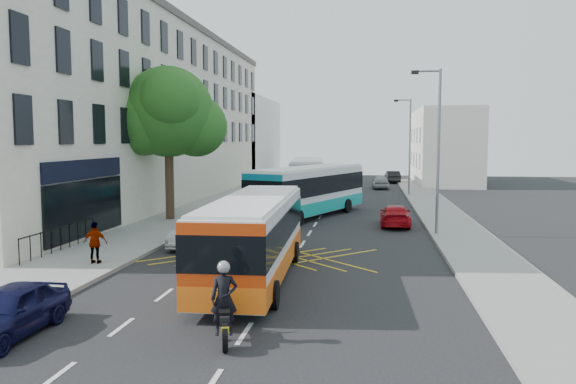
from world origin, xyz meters
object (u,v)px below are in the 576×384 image
at_px(lamp_near, 436,143).
at_px(bus_mid, 309,191).
at_px(bus_far, 307,177).
at_px(distant_car_grey, 321,179).
at_px(lamp_far, 409,141).
at_px(distant_car_silver, 380,182).
at_px(parked_car_silver, 190,233).
at_px(distant_car_dark, 392,177).
at_px(motorbike, 224,303).
at_px(red_hatchback, 395,215).
at_px(pedestrian_far, 95,243).
at_px(bus_near, 254,236).
at_px(parked_car_blue, 8,311).
at_px(street_tree, 168,113).

height_order(lamp_near, bus_mid, lamp_near).
xyz_separation_m(bus_far, distant_car_grey, (0.10, 11.62, -0.99)).
relative_size(lamp_far, distant_car_silver, 2.10).
height_order(parked_car_silver, distant_car_dark, distant_car_dark).
relative_size(bus_far, motorbike, 5.41).
bearing_deg(lamp_far, distant_car_silver, 106.99).
height_order(lamp_far, motorbike, lamp_far).
bearing_deg(lamp_near, red_hatchback, 119.87).
xyz_separation_m(lamp_near, pedestrian_far, (-13.28, -8.77, -3.69)).
xyz_separation_m(bus_near, bus_far, (-1.20, 27.30, 0.19)).
height_order(lamp_near, distant_car_dark, lamp_near).
bearing_deg(lamp_near, motorbike, -112.95).
xyz_separation_m(bus_far, parked_car_silver, (-2.83, -21.90, -1.06)).
bearing_deg(distant_car_silver, bus_near, 80.17).
relative_size(lamp_near, distant_car_grey, 1.63).
distance_m(bus_far, pedestrian_far, 26.91).
relative_size(bus_mid, parked_car_silver, 3.03).
distance_m(bus_mid, parked_car_blue, 22.67).
bearing_deg(motorbike, red_hatchback, 59.76).
bearing_deg(distant_car_silver, motorbike, 81.88).
bearing_deg(pedestrian_far, street_tree, -86.14).
bearing_deg(distant_car_silver, bus_far, 54.80).
bearing_deg(bus_mid, lamp_far, 85.12).
height_order(bus_far, motorbike, bus_far).
relative_size(lamp_far, bus_near, 0.79).
xyz_separation_m(bus_near, bus_mid, (0.18, 15.72, 0.15)).
distance_m(lamp_far, bus_mid, 15.81).
bearing_deg(pedestrian_far, lamp_far, -117.85).
xyz_separation_m(distant_car_dark, pedestrian_far, (-12.58, -43.70, 0.28)).
distance_m(bus_mid, distant_car_dark, 29.51).
height_order(lamp_near, red_hatchback, lamp_near).
bearing_deg(lamp_near, distant_car_silver, 94.56).
distance_m(bus_mid, pedestrian_far, 16.19).
relative_size(street_tree, motorbike, 4.15).
xyz_separation_m(parked_car_blue, distant_car_dark, (11.10, 50.95, 0.02)).
xyz_separation_m(bus_near, distant_car_grey, (-1.10, 38.92, -0.80)).
bearing_deg(motorbike, lamp_near, 51.29).
relative_size(lamp_near, parked_car_silver, 2.17).
xyz_separation_m(lamp_near, red_hatchback, (-1.77, 3.08, -4.03)).
height_order(lamp_far, bus_far, lamp_far).
bearing_deg(distant_car_dark, bus_far, 61.50).
bearing_deg(parked_car_blue, parked_car_silver, 87.09).
height_order(motorbike, parked_car_silver, motorbike).
xyz_separation_m(bus_far, motorbike, (1.70, -33.17, -0.76)).
relative_size(bus_near, pedestrian_far, 6.46).
bearing_deg(bus_near, street_tree, 119.19).
relative_size(street_tree, distant_car_grey, 1.79).
distance_m(lamp_far, distant_car_dark, 15.46).
relative_size(lamp_near, distant_car_dark, 2.01).
bearing_deg(street_tree, bus_far, 66.34).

